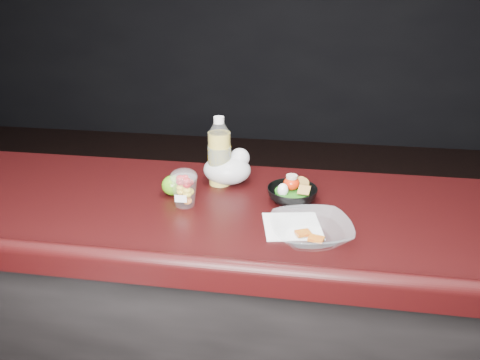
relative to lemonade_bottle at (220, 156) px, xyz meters
name	(u,v)px	position (x,y,z in m)	size (l,w,h in m)	color
counter	(219,334)	(0.02, -0.17, -0.61)	(4.06, 0.71, 1.02)	black
lemonade_bottle	(220,156)	(0.00, 0.00, 0.00)	(0.08, 0.08, 0.24)	gold
fruit_cup	(184,187)	(-0.08, -0.18, -0.04)	(0.09, 0.09, 0.12)	white
green_apple	(173,185)	(-0.13, -0.11, -0.07)	(0.07, 0.07, 0.07)	#33810E
plastic_bag	(229,168)	(0.03, 0.01, -0.05)	(0.16, 0.13, 0.12)	silver
snack_bowl	(292,193)	(0.25, -0.11, -0.07)	(0.16, 0.16, 0.09)	black
takeout_bowl	(311,231)	(0.32, -0.33, -0.07)	(0.27, 0.27, 0.05)	silver
paper_napkin	(292,226)	(0.26, -0.27, -0.10)	(0.16, 0.16, 0.00)	white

